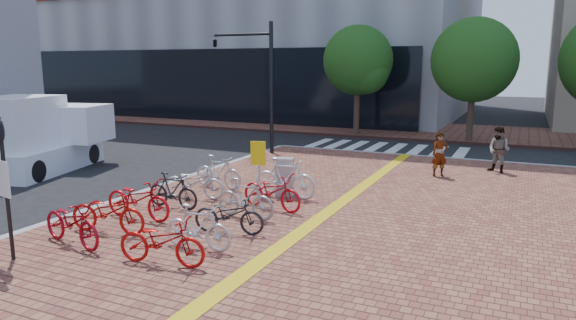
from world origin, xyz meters
The scene contains 24 objects.
ground centered at (0.00, 0.00, 0.00)m, with size 120.00×120.00×0.00m, color black.
kerb_north centered at (3.00, 12.00, 0.08)m, with size 14.00×0.25×0.15m, color gray.
far_sidewalk centered at (0.00, 21.00, 0.07)m, with size 70.00×8.00×0.15m, color brown.
crosswalk centered at (0.50, 14.00, 0.01)m, with size 7.50×4.00×0.01m.
street_trees centered at (5.04, 17.45, 4.10)m, with size 16.20×4.60×6.35m.
bike_0 centered at (-2.12, -2.33, 0.66)m, with size 0.68×1.94×1.02m, color #9E0B18.
bike_1 centered at (-2.02, -1.38, 0.65)m, with size 0.67×1.91×1.00m, color #B6120D.
bike_2 centered at (-2.13, -0.22, 0.67)m, with size 0.69×1.99×1.05m, color red.
bike_3 centered at (-1.95, 0.92, 0.64)m, with size 0.46×1.62×0.97m, color black.
bike_4 centered at (-2.04, 2.04, 0.64)m, with size 0.65×1.85×0.97m, color silver.
bike_5 centered at (-2.06, 3.38, 0.67)m, with size 0.49×1.73×1.04m, color silver.
bike_6 centered at (0.34, -2.41, 0.63)m, with size 0.64×1.83×0.96m, color #AD0E0C.
bike_7 centered at (0.47, -1.41, 0.63)m, with size 0.45×1.60×0.96m, color silver.
bike_8 centered at (0.52, -0.22, 0.59)m, with size 0.59×1.69×0.89m, color black.
bike_9 centered at (0.27, 0.97, 0.66)m, with size 0.48×1.68×1.01m, color #A5A6AA.
bike_10 centered at (0.52, 1.98, 0.65)m, with size 0.67×1.91×1.00m, color red.
bike_11 centered at (0.33, 3.20, 0.74)m, with size 0.55×1.95×1.17m, color white.
pedestrian_a centered at (3.94, 8.09, 0.92)m, with size 0.56×0.37×1.53m, color gray.
pedestrian_b centered at (5.77, 9.66, 0.97)m, with size 0.80×0.62×1.65m, color #494B5C.
utility_box centered at (0.22, 3.44, 0.72)m, with size 0.52×0.38×1.13m, color #ABABAF.
yellow_sign centered at (-0.46, 3.08, 1.28)m, with size 0.44×0.17×1.64m.
notice_sign centered at (-2.56, -3.47, 1.97)m, with size 0.53×0.18×2.88m.
traffic_light_pole centered at (-4.80, 9.97, 4.03)m, with size 3.02×1.16×5.62m.
box_truck centered at (-9.86, 3.37, 1.34)m, with size 3.32×5.30×2.85m.
Camera 1 is at (6.52, -9.95, 3.99)m, focal length 32.00 mm.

